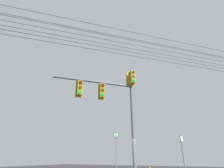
# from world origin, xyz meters

# --- Properties ---
(signal_mast_assembly) EXTENTS (4.00, 4.00, 6.94)m
(signal_mast_assembly) POSITION_xyz_m (0.75, 0.48, 4.97)
(signal_mast_assembly) COLOR slate
(signal_mast_assembly) RESTS_ON ground
(route_sign_primary) EXTENTS (0.15, 0.29, 2.79)m
(route_sign_primary) POSITION_xyz_m (-2.45, -2.22, 1.65)
(route_sign_primary) COLOR slate
(route_sign_primary) RESTS_ON ground
(route_sign_secondary) EXTENTS (0.38, 0.16, 3.20)m
(route_sign_secondary) POSITION_xyz_m (1.81, -1.69, 1.93)
(route_sign_secondary) COLOR slate
(route_sign_secondary) RESTS_ON ground
(overhead_wire_span) EXTENTS (18.90, 18.38, 2.34)m
(overhead_wire_span) POSITION_xyz_m (-0.85, -1.09, 9.28)
(overhead_wire_span) COLOR black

